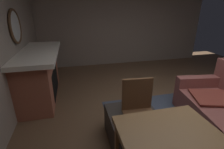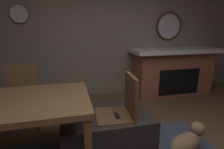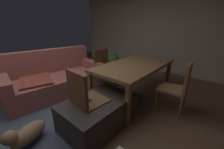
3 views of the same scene
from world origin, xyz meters
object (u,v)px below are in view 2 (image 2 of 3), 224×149
at_px(round_wall_mirror, 169,26).
at_px(dining_chair_west, 122,108).
at_px(fireplace, 172,71).
at_px(tv_remote, 117,116).
at_px(wall_clock, 19,14).
at_px(small_dog, 187,141).
at_px(ottoman_coffee_table, 107,129).
at_px(dining_chair_south, 22,92).

height_order(round_wall_mirror, dining_chair_west, round_wall_mirror).
distance_m(fireplace, round_wall_mirror, 1.03).
distance_m(tv_remote, wall_clock, 2.63).
xyz_separation_m(tv_remote, dining_chair_west, (-0.07, -0.03, 0.08)).
bearing_deg(small_dog, wall_clock, -45.65).
distance_m(fireplace, ottoman_coffee_table, 2.39).
relative_size(dining_chair_west, wall_clock, 2.70).
height_order(fireplace, dining_chair_west, fireplace).
bearing_deg(dining_chair_west, wall_clock, -52.30).
relative_size(fireplace, round_wall_mirror, 3.05).
xyz_separation_m(ottoman_coffee_table, dining_chair_south, (1.13, -0.80, 0.31)).
bearing_deg(dining_chair_south, round_wall_mirror, -162.16).
height_order(round_wall_mirror, wall_clock, wall_clock).
bearing_deg(dining_chair_south, tv_remote, 143.51).
height_order(tv_remote, wall_clock, wall_clock).
bearing_deg(dining_chair_west, dining_chair_south, -33.97).
bearing_deg(dining_chair_west, small_dog, 154.65).
relative_size(round_wall_mirror, dining_chair_west, 0.70).
height_order(fireplace, wall_clock, wall_clock).
bearing_deg(small_dog, fireplace, -117.60).
bearing_deg(ottoman_coffee_table, tv_remote, 133.88).
xyz_separation_m(ottoman_coffee_table, small_dog, (-0.87, 0.41, -0.04)).
relative_size(ottoman_coffee_table, dining_chair_west, 1.16).
bearing_deg(small_dog, round_wall_mirror, -114.40).
relative_size(fireplace, tv_remote, 12.33).
bearing_deg(wall_clock, round_wall_mirror, -180.00).
relative_size(dining_chair_south, wall_clock, 2.70).
distance_m(dining_chair_south, wall_clock, 1.54).
xyz_separation_m(tv_remote, dining_chair_south, (1.23, -0.91, 0.08)).
bearing_deg(tv_remote, ottoman_coffee_table, -45.43).
xyz_separation_m(ottoman_coffee_table, tv_remote, (-0.10, 0.11, 0.23)).
xyz_separation_m(ottoman_coffee_table, dining_chair_west, (-0.17, 0.07, 0.31)).
height_order(fireplace, round_wall_mirror, round_wall_mirror).
bearing_deg(dining_chair_west, tv_remote, 25.12).
relative_size(ottoman_coffee_table, small_dog, 1.97).
relative_size(round_wall_mirror, ottoman_coffee_table, 0.60).
distance_m(dining_chair_south, small_dog, 2.36).
relative_size(small_dog, wall_clock, 1.59).
height_order(ottoman_coffee_table, small_dog, ottoman_coffee_table).
bearing_deg(tv_remote, wall_clock, -53.51).
bearing_deg(fireplace, dining_chair_south, 12.71).
relative_size(tv_remote, dining_chair_west, 0.17).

